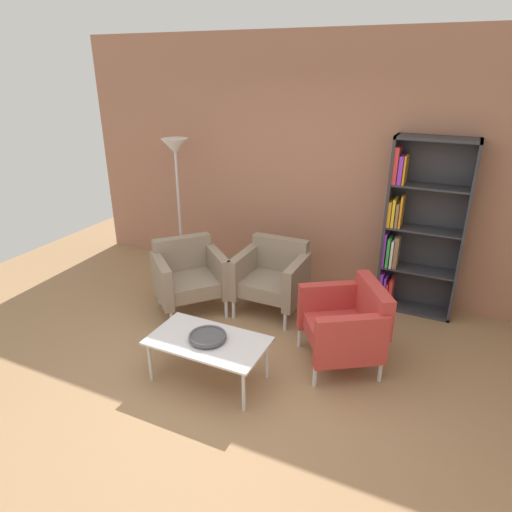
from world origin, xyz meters
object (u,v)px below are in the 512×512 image
armchair_near_window (272,275)px  armchair_corner_red (347,323)px  decorative_bowl (208,336)px  floor_lamp_torchiere (176,163)px  coffee_table_low (208,343)px  armchair_spare_guest (189,275)px  bookshelf_tall (416,230)px

armchair_near_window → armchair_corner_red: bearing=-32.3°
decorative_bowl → floor_lamp_torchiere: size_ratio=0.18×
coffee_table_low → armchair_spare_guest: (-0.83, 0.99, 0.05)m
armchair_near_window → armchair_corner_red: (1.00, -0.63, 0.00)m
bookshelf_tall → floor_lamp_torchiere: 2.87m
armchair_spare_guest → armchair_near_window: size_ratio=1.22×
decorative_bowl → armchair_near_window: armchair_near_window is taller
decorative_bowl → armchair_near_window: size_ratio=0.41×
decorative_bowl → armchair_spare_guest: (-0.83, 0.99, -0.02)m
decorative_bowl → floor_lamp_torchiere: (-1.44, 1.76, 1.01)m
armchair_near_window → armchair_spare_guest: bearing=-156.1°
bookshelf_tall → decorative_bowl: bookshelf_tall is taller
armchair_spare_guest → floor_lamp_torchiere: (-0.61, 0.77, 1.03)m
coffee_table_low → floor_lamp_torchiere: (-1.44, 1.76, 1.08)m
floor_lamp_torchiere → armchair_near_window: bearing=-15.4°
bookshelf_tall → armchair_corner_red: 1.46m
armchair_spare_guest → armchair_near_window: (0.84, 0.37, 0.00)m
coffee_table_low → armchair_spare_guest: 1.30m
armchair_spare_guest → armchair_corner_red: size_ratio=1.01×
decorative_bowl → floor_lamp_torchiere: 2.49m
armchair_near_window → decorative_bowl: bearing=-90.4°
armchair_near_window → coffee_table_low: bearing=-90.4°
coffee_table_low → armchair_near_window: bearing=89.7°
decorative_bowl → armchair_corner_red: (1.00, 0.74, -0.02)m
armchair_near_window → floor_lamp_torchiere: bearing=164.5°
armchair_corner_red → floor_lamp_torchiere: 2.85m
bookshelf_tall → coffee_table_low: bearing=-123.7°
armchair_spare_guest → armchair_near_window: 0.92m
decorative_bowl → armchair_spare_guest: 1.30m
armchair_spare_guest → bookshelf_tall: bearing=-22.8°
armchair_near_window → armchair_corner_red: size_ratio=0.83×
armchair_near_window → armchair_corner_red: 1.18m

